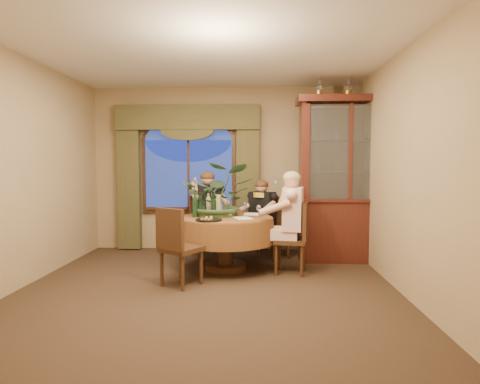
{
  "coord_description": "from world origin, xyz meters",
  "views": [
    {
      "loc": [
        0.58,
        -4.46,
        1.49
      ],
      "look_at": [
        0.35,
        1.13,
        1.1
      ],
      "focal_mm": 30.0,
      "sensor_mm": 36.0,
      "label": 1
    }
  ],
  "objects_px": {
    "chair_front_left": "(181,247)",
    "wine_bottle_4": "(200,205)",
    "china_cabinet": "(346,180)",
    "wine_bottle_3": "(207,204)",
    "stoneware_vase": "(217,205)",
    "wine_bottle_1": "(196,204)",
    "person_back": "(207,213)",
    "chair_back_right": "(273,228)",
    "wine_bottle_2": "(208,205)",
    "person_pink": "(293,222)",
    "wine_bottle_0": "(214,205)",
    "person_scarf": "(262,218)",
    "oil_lamp_center": "(348,86)",
    "centerpiece_plant": "(219,172)",
    "wine_bottle_5": "(195,205)",
    "olive_bowl": "(227,215)",
    "dining_table": "(226,243)",
    "oil_lamp_left": "(319,86)",
    "oil_lamp_right": "(377,85)",
    "chair_right": "(290,238)",
    "chair_back": "(205,227)"
  },
  "relations": [
    {
      "from": "chair_front_left",
      "to": "wine_bottle_4",
      "type": "xyz_separation_m",
      "value": [
        0.12,
        0.77,
        0.44
      ]
    },
    {
      "from": "china_cabinet",
      "to": "wine_bottle_3",
      "type": "height_order",
      "value": "china_cabinet"
    },
    {
      "from": "stoneware_vase",
      "to": "wine_bottle_1",
      "type": "distance_m",
      "value": 0.31
    },
    {
      "from": "person_back",
      "to": "chair_back_right",
      "type": "bearing_deg",
      "value": 145.56
    },
    {
      "from": "wine_bottle_2",
      "to": "person_pink",
      "type": "bearing_deg",
      "value": -10.38
    },
    {
      "from": "wine_bottle_0",
      "to": "person_scarf",
      "type": "bearing_deg",
      "value": 50.55
    },
    {
      "from": "oil_lamp_center",
      "to": "wine_bottle_3",
      "type": "height_order",
      "value": "oil_lamp_center"
    },
    {
      "from": "stoneware_vase",
      "to": "centerpiece_plant",
      "type": "height_order",
      "value": "centerpiece_plant"
    },
    {
      "from": "wine_bottle_5",
      "to": "centerpiece_plant",
      "type": "bearing_deg",
      "value": 34.83
    },
    {
      "from": "olive_bowl",
      "to": "wine_bottle_1",
      "type": "relative_size",
      "value": 0.51
    },
    {
      "from": "chair_back_right",
      "to": "wine_bottle_5",
      "type": "height_order",
      "value": "wine_bottle_5"
    },
    {
      "from": "dining_table",
      "to": "oil_lamp_left",
      "type": "relative_size",
      "value": 4.15
    },
    {
      "from": "oil_lamp_left",
      "to": "wine_bottle_1",
      "type": "distance_m",
      "value": 2.58
    },
    {
      "from": "oil_lamp_right",
      "to": "oil_lamp_left",
      "type": "bearing_deg",
      "value": 180.0
    },
    {
      "from": "chair_back_right",
      "to": "oil_lamp_right",
      "type": "bearing_deg",
      "value": -136.03
    },
    {
      "from": "oil_lamp_left",
      "to": "chair_right",
      "type": "bearing_deg",
      "value": -121.54
    },
    {
      "from": "wine_bottle_4",
      "to": "wine_bottle_5",
      "type": "height_order",
      "value": "same"
    },
    {
      "from": "oil_lamp_left",
      "to": "oil_lamp_center",
      "type": "bearing_deg",
      "value": 0.0
    },
    {
      "from": "oil_lamp_right",
      "to": "person_back",
      "type": "distance_m",
      "value": 3.3
    },
    {
      "from": "chair_front_left",
      "to": "person_scarf",
      "type": "distance_m",
      "value": 1.89
    },
    {
      "from": "wine_bottle_3",
      "to": "wine_bottle_4",
      "type": "xyz_separation_m",
      "value": [
        -0.08,
        -0.17,
        0.0
      ]
    },
    {
      "from": "wine_bottle_5",
      "to": "wine_bottle_1",
      "type": "bearing_deg",
      "value": 94.92
    },
    {
      "from": "oil_lamp_center",
      "to": "oil_lamp_right",
      "type": "distance_m",
      "value": 0.44
    },
    {
      "from": "olive_bowl",
      "to": "wine_bottle_3",
      "type": "bearing_deg",
      "value": 148.22
    },
    {
      "from": "chair_back",
      "to": "centerpiece_plant",
      "type": "height_order",
      "value": "centerpiece_plant"
    },
    {
      "from": "china_cabinet",
      "to": "wine_bottle_5",
      "type": "height_order",
      "value": "china_cabinet"
    },
    {
      "from": "dining_table",
      "to": "wine_bottle_2",
      "type": "relative_size",
      "value": 4.27
    },
    {
      "from": "chair_back_right",
      "to": "wine_bottle_0",
      "type": "height_order",
      "value": "wine_bottle_0"
    },
    {
      "from": "oil_lamp_left",
      "to": "oil_lamp_right",
      "type": "bearing_deg",
      "value": 0.0
    },
    {
      "from": "china_cabinet",
      "to": "wine_bottle_2",
      "type": "height_order",
      "value": "china_cabinet"
    },
    {
      "from": "centerpiece_plant",
      "to": "wine_bottle_5",
      "type": "xyz_separation_m",
      "value": [
        -0.32,
        -0.22,
        -0.47
      ]
    },
    {
      "from": "oil_lamp_right",
      "to": "wine_bottle_2",
      "type": "distance_m",
      "value": 3.11
    },
    {
      "from": "oil_lamp_right",
      "to": "stoneware_vase",
      "type": "height_order",
      "value": "oil_lamp_right"
    },
    {
      "from": "china_cabinet",
      "to": "wine_bottle_0",
      "type": "bearing_deg",
      "value": -162.06
    },
    {
      "from": "oil_lamp_center",
      "to": "wine_bottle_5",
      "type": "height_order",
      "value": "oil_lamp_center"
    },
    {
      "from": "chair_right",
      "to": "person_scarf",
      "type": "xyz_separation_m",
      "value": [
        -0.37,
        0.98,
        0.14
      ]
    },
    {
      "from": "person_back",
      "to": "wine_bottle_4",
      "type": "distance_m",
      "value": 0.93
    },
    {
      "from": "chair_back_right",
      "to": "chair_front_left",
      "type": "relative_size",
      "value": 1.0
    },
    {
      "from": "chair_front_left",
      "to": "person_pink",
      "type": "xyz_separation_m",
      "value": [
        1.41,
        0.61,
        0.22
      ]
    },
    {
      "from": "dining_table",
      "to": "oil_lamp_left",
      "type": "height_order",
      "value": "oil_lamp_left"
    },
    {
      "from": "person_back",
      "to": "wine_bottle_2",
      "type": "bearing_deg",
      "value": 75.47
    },
    {
      "from": "person_back",
      "to": "wine_bottle_5",
      "type": "height_order",
      "value": "person_back"
    },
    {
      "from": "chair_back",
      "to": "stoneware_vase",
      "type": "height_order",
      "value": "stoneware_vase"
    },
    {
      "from": "chair_back",
      "to": "stoneware_vase",
      "type": "relative_size",
      "value": 3.21
    },
    {
      "from": "wine_bottle_0",
      "to": "person_pink",
      "type": "bearing_deg",
      "value": -7.59
    },
    {
      "from": "person_back",
      "to": "centerpiece_plant",
      "type": "relative_size",
      "value": 1.24
    },
    {
      "from": "chair_right",
      "to": "stoneware_vase",
      "type": "xyz_separation_m",
      "value": [
        -1.02,
        0.27,
        0.42
      ]
    },
    {
      "from": "oil_lamp_right",
      "to": "person_pink",
      "type": "relative_size",
      "value": 0.24
    },
    {
      "from": "chair_right",
      "to": "stoneware_vase",
      "type": "bearing_deg",
      "value": 85.82
    },
    {
      "from": "oil_lamp_right",
      "to": "person_pink",
      "type": "xyz_separation_m",
      "value": [
        -1.32,
        -0.79,
        -1.97
      ]
    }
  ]
}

